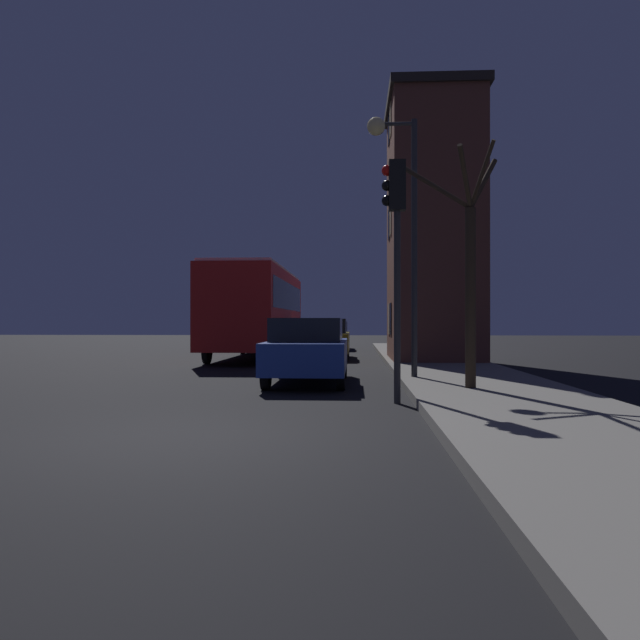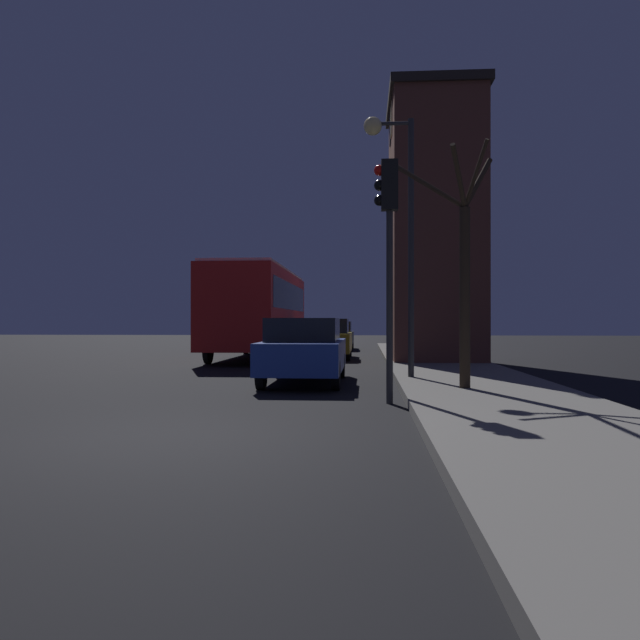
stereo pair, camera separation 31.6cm
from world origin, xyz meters
The scene contains 10 objects.
ground_plane centered at (0.00, 0.00, 0.00)m, with size 120.00×120.00×0.00m, color black.
sidewalk centered at (4.91, 0.00, 0.09)m, with size 3.30×60.00×0.17m.
brick_building centered at (4.95, 14.32, 4.78)m, with size 3.24×4.89×9.17m.
streetlamp centered at (3.25, 6.99, 4.45)m, with size 1.19×0.43×6.15m.
traffic_light centered at (2.94, 3.41, 3.13)m, with size 0.43×0.24×4.37m.
bare_tree centered at (4.45, 4.56, 2.50)m, with size 2.08×1.61×4.70m.
bus centered at (-1.72, 17.00, 2.10)m, with size 2.60×10.62×3.53m.
car_near_lane centered at (1.10, 6.92, 0.81)m, with size 1.79×4.54×1.55m.
car_mid_lane centered at (1.05, 16.87, 0.81)m, with size 1.84×4.10×1.58m.
car_far_lane centered at (1.03, 24.95, 0.78)m, with size 1.73×4.20×1.48m.
Camera 1 is at (2.23, -7.82, 1.47)m, focal length 35.00 mm.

